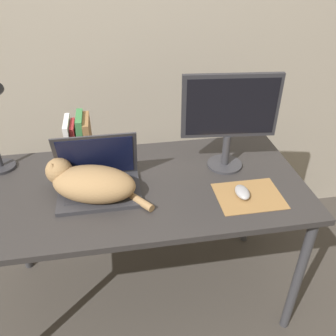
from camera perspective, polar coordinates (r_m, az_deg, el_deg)
wall_back at (r=1.98m, az=-7.18°, el=21.75°), size 8.00×0.05×2.60m
desk at (r=1.64m, az=-4.29°, el=-4.76°), size 1.47×0.72×0.76m
laptop at (r=1.56m, az=-11.05°, el=-2.07°), size 0.35×0.25×0.26m
cat at (r=1.51m, az=-12.44°, el=-2.25°), size 0.44×0.30×0.16m
external_monitor at (r=1.61m, az=9.89°, el=8.39°), size 0.43×0.17×0.45m
mousepad at (r=1.56m, az=12.85°, el=-4.39°), size 0.28×0.22×0.00m
computer_mouse at (r=1.55m, az=11.83°, el=-3.81°), size 0.06×0.10×0.03m
book_row at (r=1.75m, az=-13.96°, el=4.33°), size 0.11×0.17×0.24m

